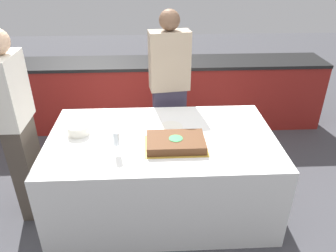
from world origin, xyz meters
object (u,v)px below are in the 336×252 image
cake (176,142)px  person_seated_left (18,128)px  person_cutting_cake (169,89)px  plate_stack (78,130)px  wine_glass (116,139)px

cake → person_seated_left: bearing=172.8°
cake → person_cutting_cake: (-0.00, 0.97, 0.08)m
cake → person_cutting_cake: bearing=90.0°
plate_stack → person_seated_left: (-0.48, -0.08, 0.07)m
cake → wine_glass: wine_glass is taller
wine_glass → person_seated_left: size_ratio=0.11×
wine_glass → person_cutting_cake: 1.16m
plate_stack → wine_glass: (0.37, -0.33, 0.09)m
wine_glass → cake: bearing=9.8°
person_seated_left → wine_glass: bearing=-106.4°
person_seated_left → plate_stack: bearing=-80.7°
person_cutting_cake → person_seated_left: 1.55m
cake → plate_stack: 0.88m
plate_stack → wine_glass: wine_glass is taller
wine_glass → person_cutting_cake: person_cutting_cake is taller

